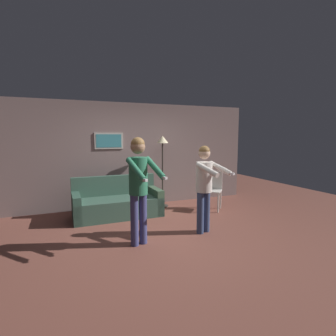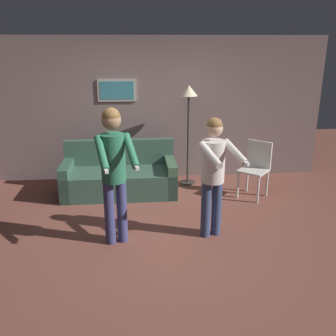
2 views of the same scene
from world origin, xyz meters
name	(u,v)px [view 2 (image 2 of 2)]	position (x,y,z in m)	size (l,w,h in m)	color
ground_plane	(158,231)	(0.00, 0.00, 0.00)	(12.00, 12.00, 0.00)	brown
back_wall_assembly	(150,109)	(0.00, 2.24, 1.30)	(6.40, 0.09, 2.60)	slate
couch	(120,177)	(-0.57, 1.44, 0.28)	(1.91, 0.88, 0.87)	#375547
torchiere_lamp	(189,105)	(0.65, 1.81, 1.45)	(0.30, 0.30, 1.78)	#332D28
person_standing_left	(114,164)	(-0.54, -0.27, 1.07)	(0.54, 0.72, 1.76)	navy
person_standing_right	(214,168)	(0.71, -0.18, 0.96)	(0.56, 0.66, 1.61)	navy
dining_chair_distant	(256,166)	(1.70, 1.15, 0.53)	(0.59, 0.59, 0.93)	silver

